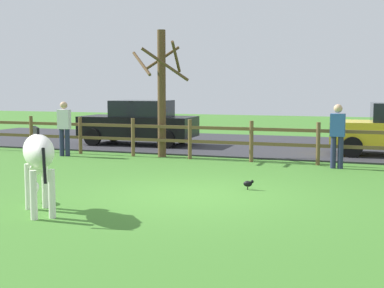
{
  "coord_description": "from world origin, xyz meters",
  "views": [
    {
      "loc": [
        3.6,
        -9.8,
        2.07
      ],
      "look_at": [
        -0.4,
        1.08,
        0.87
      ],
      "focal_mm": 51.54,
      "sensor_mm": 36.0,
      "label": 1
    }
  ],
  "objects": [
    {
      "name": "visitor_right_of_tree",
      "position": [
        -5.69,
        4.35,
        0.91
      ],
      "size": [
        0.39,
        0.28,
        1.64
      ],
      "color": "#232847",
      "rests_on": "ground_plane"
    },
    {
      "name": "parking_asphalt",
      "position": [
        0.0,
        9.3,
        0.03
      ],
      "size": [
        28.0,
        7.4,
        0.05
      ],
      "primitive_type": "cube",
      "color": "#2D2D33",
      "rests_on": "ground_plane"
    },
    {
      "name": "zebra",
      "position": [
        -1.87,
        -2.25,
        0.93
      ],
      "size": [
        1.46,
        1.55,
        1.41
      ],
      "color": "white",
      "rests_on": "ground_plane"
    },
    {
      "name": "parked_car_black",
      "position": [
        -4.82,
        7.71,
        0.84
      ],
      "size": [
        4.08,
        2.05,
        1.56
      ],
      "color": "black",
      "rests_on": "parking_asphalt"
    },
    {
      "name": "bare_tree",
      "position": [
        -2.87,
        5.19,
        2.01
      ],
      "size": [
        1.88,
        1.67,
        3.74
      ],
      "color": "#513A23",
      "rests_on": "ground_plane"
    },
    {
      "name": "ground_plane",
      "position": [
        0.0,
        0.0,
        0.0
      ],
      "size": [
        60.0,
        60.0,
        0.0
      ],
      "primitive_type": "plane",
      "color": "#3D7528"
    },
    {
      "name": "crow_on_grass",
      "position": [
        0.88,
        0.91,
        0.13
      ],
      "size": [
        0.21,
        0.1,
        0.2
      ],
      "color": "black",
      "rests_on": "ground_plane"
    },
    {
      "name": "paddock_fence",
      "position": [
        -0.09,
        5.0,
        0.65
      ],
      "size": [
        21.93,
        0.11,
        1.15
      ],
      "color": "brown",
      "rests_on": "ground_plane"
    },
    {
      "name": "visitor_left_of_tree",
      "position": [
        2.26,
        4.56,
        0.91
      ],
      "size": [
        0.36,
        0.23,
        1.64
      ],
      "color": "#232847",
      "rests_on": "ground_plane"
    }
  ]
}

